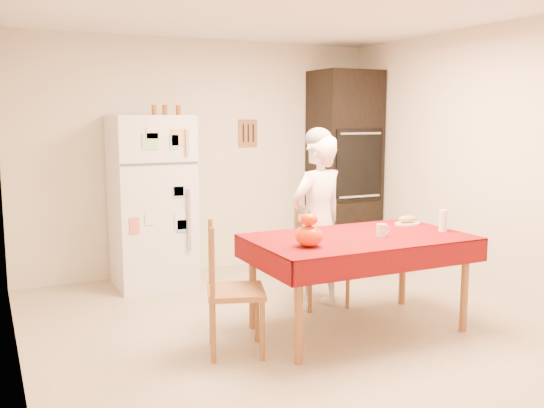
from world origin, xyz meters
TOP-DOWN VIEW (x-y plane):
  - floor at (0.00, 0.00)m, footprint 4.50×4.50m
  - room_shell at (0.00, 0.00)m, footprint 4.02×4.52m
  - refrigerator at (-0.65, 1.88)m, footprint 0.75×0.74m
  - oven_cabinet at (1.63, 1.93)m, footprint 0.70×0.62m
  - dining_table at (0.48, -0.12)m, footprint 1.70×1.00m
  - chair_far at (0.55, 0.63)m, footprint 0.46×0.45m
  - chair_left at (-0.63, -0.11)m, footprint 0.51×0.52m
  - seated_woman at (0.46, 0.51)m, footprint 0.63×0.49m
  - coffee_mug at (0.62, -0.21)m, footprint 0.08×0.08m
  - pumpkin_lower at (-0.06, -0.28)m, footprint 0.20×0.20m
  - pumpkin_upper at (-0.06, -0.28)m, footprint 0.12×0.12m
  - wine_glass at (1.20, -0.25)m, footprint 0.07×0.07m
  - bread_plate at (1.13, 0.12)m, footprint 0.24×0.24m
  - bread_loaf at (1.13, 0.12)m, footprint 0.18×0.10m
  - spice_jar_left at (-0.59, 1.93)m, footprint 0.05×0.05m
  - spice_jar_mid at (-0.48, 1.93)m, footprint 0.05×0.05m
  - spice_jar_right at (-0.34, 1.93)m, footprint 0.05×0.05m

SIDE VIEW (x-z plane):
  - floor at x=0.00m, z-range 0.00..0.00m
  - chair_far at x=0.55m, z-range 0.03..0.98m
  - chair_left at x=-0.63m, z-range 0.03..0.98m
  - dining_table at x=0.48m, z-range 0.31..1.07m
  - seated_woman at x=0.46m, z-range 0.00..1.54m
  - bread_plate at x=1.13m, z-range 0.76..0.78m
  - bread_loaf at x=1.13m, z-range 0.78..0.84m
  - coffee_mug at x=0.62m, z-range 0.76..0.86m
  - pumpkin_lower at x=-0.06m, z-range 0.76..0.91m
  - wine_glass at x=1.20m, z-range 0.76..0.94m
  - refrigerator at x=-0.65m, z-range 0.00..1.70m
  - pumpkin_upper at x=-0.06m, z-range 0.91..1.01m
  - oven_cabinet at x=1.63m, z-range 0.00..2.20m
  - room_shell at x=0.00m, z-range 0.37..2.88m
  - spice_jar_left at x=-0.59m, z-range 1.70..1.80m
  - spice_jar_mid at x=-0.48m, z-range 1.70..1.80m
  - spice_jar_right at x=-0.34m, z-range 1.70..1.80m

